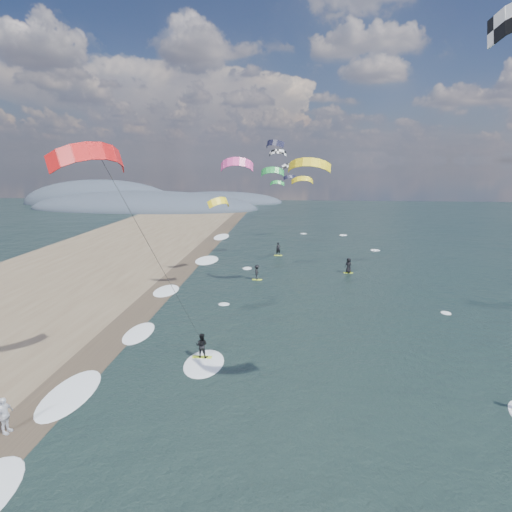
{
  "coord_description": "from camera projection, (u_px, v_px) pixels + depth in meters",
  "views": [
    {
      "loc": [
        1.36,
        -15.19,
        13.11
      ],
      "look_at": [
        -1.0,
        12.0,
        7.0
      ],
      "focal_mm": 30.0,
      "sensor_mm": 36.0,
      "label": 1
    }
  ],
  "objects": [
    {
      "name": "ground",
      "position": [
        255.0,
        483.0,
        17.75
      ],
      "size": [
        260.0,
        260.0,
        0.0
      ],
      "primitive_type": "plane",
      "color": "black",
      "rests_on": "ground"
    },
    {
      "name": "wet_sand_strip",
      "position": [
        89.0,
        362.0,
        28.48
      ],
      "size": [
        3.0,
        240.0,
        0.0
      ],
      "primitive_type": "cube",
      "color": "#382D23",
      "rests_on": "ground"
    },
    {
      "name": "coastal_hills",
      "position": [
        137.0,
        206.0,
        126.39
      ],
      "size": [
        80.0,
        41.0,
        15.0
      ],
      "color": "#3D4756",
      "rests_on": "ground"
    },
    {
      "name": "kitesurfer_near_b",
      "position": [
        137.0,
        229.0,
        23.01
      ],
      "size": [
        6.95,
        9.27,
        14.55
      ],
      "color": "#CFF42B",
      "rests_on": "ground"
    },
    {
      "name": "far_kitesurfers",
      "position": [
        293.0,
        264.0,
        51.4
      ],
      "size": [
        11.69,
        13.69,
        1.86
      ],
      "color": "#CFF42B",
      "rests_on": "ground"
    },
    {
      "name": "bg_kite_field",
      "position": [
        282.0,
        169.0,
        67.79
      ],
      "size": [
        12.57,
        67.47,
        8.63
      ],
      "color": "gray",
      "rests_on": "ground"
    },
    {
      "name": "shoreline_surf",
      "position": [
        133.0,
        334.0,
        33.0
      ],
      "size": [
        2.4,
        79.4,
        0.11
      ],
      "color": "white",
      "rests_on": "ground"
    },
    {
      "name": "beach_walker",
      "position": [
        4.0,
        416.0,
        20.83
      ],
      "size": [
        0.58,
        1.15,
        1.9
      ],
      "primitive_type": "imported",
      "rotation": [
        0.0,
        0.0,
        1.47
      ],
      "color": "silver",
      "rests_on": "ground"
    }
  ]
}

